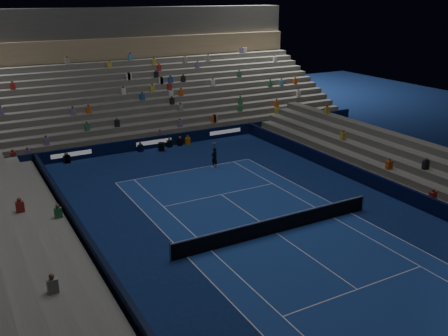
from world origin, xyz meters
name	(u,v)px	position (x,y,z in m)	size (l,w,h in m)	color
ground	(276,233)	(0.00, 0.00, 0.00)	(90.00, 90.00, 0.00)	navy
court_surface	(276,233)	(0.00, 0.00, 0.01)	(10.97, 23.77, 0.01)	navy
sponsor_barrier_far	(154,142)	(0.00, 18.50, 0.50)	(44.00, 0.25, 1.00)	black
sponsor_barrier_east	(401,193)	(9.70, 0.00, 0.50)	(0.25, 37.00, 1.00)	black
sponsor_barrier_west	(104,270)	(-9.70, 0.00, 0.50)	(0.25, 37.00, 1.00)	black
grandstand_main	(117,91)	(0.00, 27.90, 3.38)	(44.00, 15.20, 11.20)	#5E5E5A
grandstand_east	(438,177)	(13.17, 0.00, 0.92)	(5.00, 37.00, 2.50)	#63635E
grandstand_west	(24,282)	(-13.17, 0.00, 0.92)	(5.00, 37.00, 2.50)	slate
tennis_net	(277,225)	(0.00, 0.00, 0.50)	(12.90, 0.10, 1.10)	#B2B2B7
tennis_player	(214,158)	(2.18, 11.45, 0.79)	(0.57, 0.38, 1.57)	black
broadcast_camera	(162,147)	(0.30, 17.45, 0.34)	(0.69, 1.04, 0.66)	black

